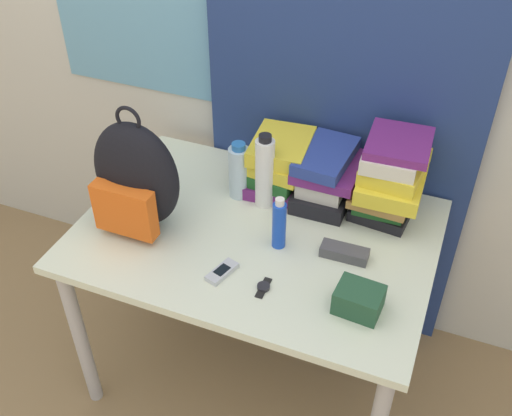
% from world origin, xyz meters
% --- Properties ---
extents(wall_back, '(6.00, 0.06, 2.50)m').
position_xyz_m(wall_back, '(-0.00, 0.90, 1.25)').
color(wall_back, beige).
rests_on(wall_back, ground_plane).
extents(curtain_blue, '(0.99, 0.04, 2.50)m').
position_xyz_m(curtain_blue, '(0.15, 0.85, 1.25)').
color(curtain_blue, navy).
rests_on(curtain_blue, ground_plane).
extents(desk, '(1.16, 0.82, 0.73)m').
position_xyz_m(desk, '(0.00, 0.41, 0.64)').
color(desk, silver).
rests_on(desk, ground_plane).
extents(backpack, '(0.30, 0.19, 0.44)m').
position_xyz_m(backpack, '(-0.37, 0.31, 0.91)').
color(backpack, black).
rests_on(backpack, desk).
extents(book_stack_left, '(0.24, 0.26, 0.20)m').
position_xyz_m(book_stack_left, '(-0.02, 0.67, 0.83)').
color(book_stack_left, '#6B2370').
rests_on(book_stack_left, desk).
extents(book_stack_center, '(0.22, 0.28, 0.19)m').
position_xyz_m(book_stack_center, '(0.16, 0.67, 0.82)').
color(book_stack_center, black).
rests_on(book_stack_center, desk).
extents(book_stack_right, '(0.22, 0.28, 0.29)m').
position_xyz_m(book_stack_right, '(0.37, 0.67, 0.87)').
color(book_stack_right, black).
rests_on(book_stack_right, desk).
extents(water_bottle, '(0.07, 0.07, 0.21)m').
position_xyz_m(water_bottle, '(-0.13, 0.58, 0.83)').
color(water_bottle, silver).
rests_on(water_bottle, desk).
extents(sports_bottle, '(0.07, 0.07, 0.28)m').
position_xyz_m(sports_bottle, '(-0.03, 0.56, 0.86)').
color(sports_bottle, white).
rests_on(sports_bottle, desk).
extents(sunscreen_bottle, '(0.04, 0.04, 0.19)m').
position_xyz_m(sunscreen_bottle, '(0.09, 0.38, 0.82)').
color(sunscreen_bottle, blue).
rests_on(sunscreen_bottle, desk).
extents(cell_phone, '(0.08, 0.12, 0.02)m').
position_xyz_m(cell_phone, '(-0.02, 0.19, 0.74)').
color(cell_phone, '#B7BCC6').
rests_on(cell_phone, desk).
extents(sunglasses_case, '(0.15, 0.06, 0.04)m').
position_xyz_m(sunglasses_case, '(0.30, 0.40, 0.75)').
color(sunglasses_case, '#47474C').
rests_on(sunglasses_case, desk).
extents(camera_pouch, '(0.14, 0.11, 0.08)m').
position_xyz_m(camera_pouch, '(0.39, 0.20, 0.77)').
color(camera_pouch, '#234C33').
rests_on(camera_pouch, desk).
extents(wristwatch, '(0.04, 0.09, 0.01)m').
position_xyz_m(wristwatch, '(0.12, 0.18, 0.73)').
color(wristwatch, black).
rests_on(wristwatch, desk).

